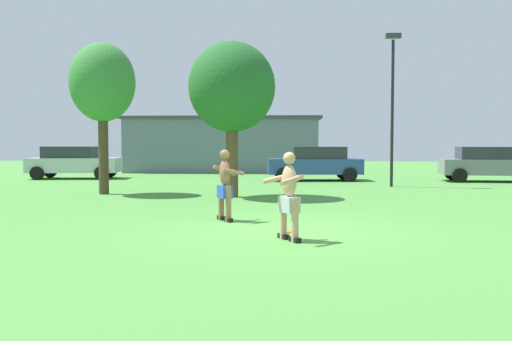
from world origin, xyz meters
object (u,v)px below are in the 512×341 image
frisbee (287,232)px  tree_near_building (232,88)px  player_with_cap (289,192)px  car_gray_far_end (489,163)px  player_in_blue (225,184)px  car_blue_mid_lot (315,163)px  tree_right_field (102,84)px  car_silver_near_post (74,162)px  lamp_post (392,94)px

frisbee → tree_near_building: bearing=104.6°
player_with_cap → tree_near_building: 8.35m
player_with_cap → car_gray_far_end: size_ratio=0.36×
player_in_blue → car_blue_mid_lot: player_in_blue is taller
frisbee → tree_right_field: (-6.29, 7.55, 3.76)m
player_with_cap → car_gray_far_end: 17.74m
player_with_cap → car_blue_mid_lot: bearing=85.2°
player_in_blue → tree_near_building: size_ratio=0.32×
car_silver_near_post → car_gray_far_end: 19.63m
player_with_cap → lamp_post: lamp_post is taller
frisbee → car_gray_far_end: size_ratio=0.06×
lamp_post → frisbee: bearing=-110.5°
frisbee → lamp_post: bearing=69.5°
frisbee → lamp_post: (4.20, 11.21, 3.69)m
player_in_blue → car_gray_far_end: (10.57, 12.83, -0.02)m
player_with_cap → frisbee: bearing=92.1°
car_silver_near_post → tree_near_building: size_ratio=0.89×
player_with_cap → player_in_blue: player_in_blue is taller
lamp_post → car_silver_near_post: bearing=164.6°
car_silver_near_post → tree_right_field: 9.21m
frisbee → player_in_blue: bearing=133.2°
car_silver_near_post → car_gray_far_end: (19.61, -0.90, 0.00)m
frisbee → car_blue_mid_lot: bearing=84.8°
car_silver_near_post → car_gray_far_end: same height
player_in_blue → car_silver_near_post: player_in_blue is taller
tree_right_field → car_gray_far_end: bearing=23.6°
player_in_blue → car_silver_near_post: 16.44m
lamp_post → tree_near_building: bearing=-143.7°
player_with_cap → tree_near_building: tree_near_building is taller
car_gray_far_end → car_blue_mid_lot: bearing=178.0°
lamp_post → car_gray_far_end: bearing=32.0°
tree_right_field → tree_near_building: bearing=-9.2°
lamp_post → tree_near_building: (-5.98, -4.38, -0.17)m
lamp_post → player_with_cap: bearing=-109.0°
player_in_blue → lamp_post: size_ratio=0.27×
tree_near_building → frisbee: bearing=-75.4°
car_silver_near_post → car_blue_mid_lot: (11.78, -0.63, 0.00)m
player_in_blue → tree_right_field: tree_right_field is taller
frisbee → car_blue_mid_lot: size_ratio=0.06×
frisbee → car_silver_near_post: 18.48m
player_in_blue → car_gray_far_end: size_ratio=0.36×
player_in_blue → tree_right_field: 8.32m
player_with_cap → lamp_post: 13.09m
player_with_cap → car_gray_far_end: bearing=59.0°
car_silver_near_post → tree_right_field: bearing=-61.6°
frisbee → car_silver_near_post: bearing=124.4°
frisbee → car_silver_near_post: car_silver_near_post is taller
player_with_cap → player_in_blue: size_ratio=1.00×
frisbee → car_gray_far_end: car_gray_far_end is taller
car_blue_mid_lot → tree_right_field: (-7.62, -7.04, 2.95)m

